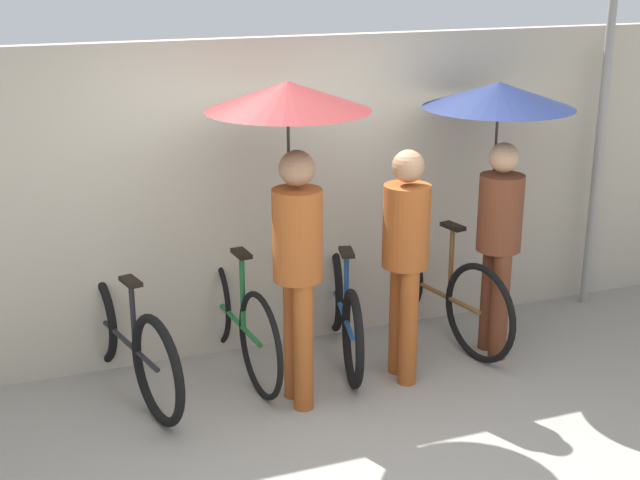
{
  "coord_description": "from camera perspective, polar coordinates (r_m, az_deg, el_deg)",
  "views": [
    {
      "loc": [
        -1.94,
        -4.23,
        2.89
      ],
      "look_at": [
        0.13,
        1.13,
        1.0
      ],
      "focal_mm": 50.0,
      "sensor_mm": 36.0,
      "label": 1
    }
  ],
  "objects": [
    {
      "name": "ground_plane",
      "position": [
        5.48,
        3.07,
        -13.66
      ],
      "size": [
        30.0,
        30.0,
        0.0
      ],
      "primitive_type": "plane",
      "color": "gray"
    },
    {
      "name": "back_wall",
      "position": [
        6.56,
        -3.13,
        2.81
      ],
      "size": [
        10.64,
        0.12,
        2.3
      ],
      "color": "#B2A893",
      "rests_on": "ground"
    },
    {
      "name": "parked_bicycle_0",
      "position": [
        6.2,
        -12.43,
        -6.14
      ],
      "size": [
        0.57,
        1.79,
        1.07
      ],
      "rotation": [
        0.0,
        0.0,
        1.79
      ],
      "color": "black",
      "rests_on": "ground"
    },
    {
      "name": "parked_bicycle_1",
      "position": [
        6.4,
        -5.49,
        -4.86
      ],
      "size": [
        0.44,
        1.71,
        1.09
      ],
      "rotation": [
        0.0,
        0.0,
        1.64
      ],
      "color": "black",
      "rests_on": "ground"
    },
    {
      "name": "parked_bicycle_2",
      "position": [
        6.57,
        1.45,
        -4.42
      ],
      "size": [
        0.57,
        1.62,
        1.11
      ],
      "rotation": [
        0.0,
        0.0,
        1.32
      ],
      "color": "black",
      "rests_on": "ground"
    },
    {
      "name": "parked_bicycle_3",
      "position": [
        6.94,
        7.29,
        -3.07
      ],
      "size": [
        0.5,
        1.77,
        1.08
      ],
      "rotation": [
        0.0,
        0.0,
        1.75
      ],
      "color": "black",
      "rests_on": "ground"
    },
    {
      "name": "pedestrian_leading",
      "position": [
        5.55,
        -1.85,
        5.55
      ],
      "size": [
        1.04,
        1.04,
        2.12
      ],
      "rotation": [
        0.0,
        0.0,
        0.04
      ],
      "color": "#9E4C1E",
      "rests_on": "ground"
    },
    {
      "name": "pedestrian_center",
      "position": [
        6.03,
        5.5,
        -0.57
      ],
      "size": [
        0.32,
        0.32,
        1.64
      ],
      "rotation": [
        0.0,
        0.0,
        -0.06
      ],
      "color": "#9E4C1E",
      "rests_on": "ground"
    },
    {
      "name": "pedestrian_trailing",
      "position": [
        6.43,
        11.38,
        6.34
      ],
      "size": [
        1.07,
        1.07,
        2.0
      ],
      "rotation": [
        0.0,
        0.0,
        -0.11
      ],
      "color": "brown",
      "rests_on": "ground"
    },
    {
      "name": "awning_pole",
      "position": [
        7.63,
        17.35,
        5.01
      ],
      "size": [
        0.07,
        0.07,
        2.52
      ],
      "color": "gray",
      "rests_on": "ground"
    }
  ]
}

